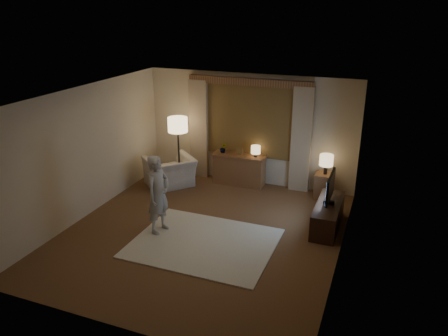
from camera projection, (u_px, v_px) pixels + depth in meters
The scene contains 13 objects.
room at pixel (212, 158), 8.20m from camera, with size 5.04×5.54×2.64m.
rug at pixel (204, 243), 7.87m from camera, with size 2.50×2.00×0.02m, color beige.
sideboard at pixel (239, 170), 10.34m from camera, with size 1.20×0.40×0.70m, color brown.
picture_frame at pixel (239, 152), 10.18m from camera, with size 0.16×0.02×0.20m, color brown.
plant at pixel (223, 148), 10.30m from camera, with size 0.17×0.13×0.30m, color #999999.
table_lamp_sideboard at pixel (256, 150), 10.01m from camera, with size 0.22×0.22×0.30m.
floor_lamp at pixel (178, 128), 10.13m from camera, with size 0.46×0.46×1.59m.
armchair at pixel (170, 172), 10.25m from camera, with size 1.07×0.93×0.69m, color beige.
side_table at pixel (324, 186), 9.64m from camera, with size 0.40×0.40×0.56m, color brown.
table_lamp_side at pixel (326, 161), 9.43m from camera, with size 0.30×0.30×0.44m.
tv_stand at pixel (328, 215), 8.36m from camera, with size 0.45×1.40×0.50m, color black.
tv at pixel (330, 188), 8.16m from camera, with size 0.20×0.82×0.59m.
person at pixel (158, 194), 8.02m from camera, with size 0.55×0.36×1.50m, color #AEA8A1.
Camera 1 is at (3.01, -6.62, 4.07)m, focal length 35.00 mm.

